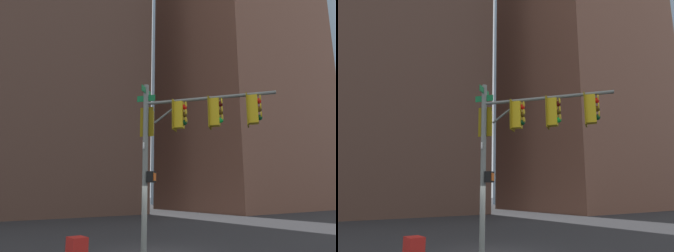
{
  "view_description": "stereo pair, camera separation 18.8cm",
  "coord_description": "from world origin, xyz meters",
  "views": [
    {
      "loc": [
        -6.42,
        -9.69,
        2.27
      ],
      "look_at": [
        0.15,
        -0.59,
        4.71
      ],
      "focal_mm": 32.67,
      "sensor_mm": 36.0,
      "label": 1
    },
    {
      "loc": [
        -6.27,
        -9.8,
        2.27
      ],
      "look_at": [
        0.15,
        -0.59,
        4.71
      ],
      "focal_mm": 32.67,
      "sensor_mm": 36.0,
      "label": 2
    }
  ],
  "objects": [
    {
      "name": "building_brick_nearside",
      "position": [
        -2.36,
        29.15,
        22.07
      ],
      "size": [
        27.62,
        21.6,
        44.14
      ],
      "primitive_type": "cube",
      "color": "#4C3328",
      "rests_on": "ground_plane"
    },
    {
      "name": "signal_pole_assembly",
      "position": [
        0.51,
        -1.0,
        4.58
      ],
      "size": [
        3.33,
        4.32,
        6.43
      ],
      "rotation": [
        0.0,
        0.0,
        5.36
      ],
      "color": "slate",
      "rests_on": "ground_plane"
    },
    {
      "name": "building_brick_midblock",
      "position": [
        28.81,
        18.95,
        18.28
      ],
      "size": [
        22.33,
        16.34,
        36.56
      ],
      "primitive_type": "cube",
      "color": "brown",
      "rests_on": "ground_plane"
    },
    {
      "name": "building_glass_tower",
      "position": [
        39.33,
        26.54,
        39.14
      ],
      "size": [
        27.45,
        27.47,
        78.28
      ],
      "primitive_type": "cube",
      "color": "#7A99B2",
      "rests_on": "ground_plane"
    }
  ]
}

